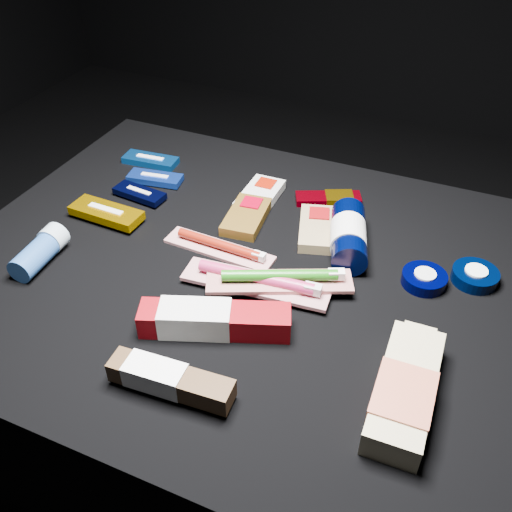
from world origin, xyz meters
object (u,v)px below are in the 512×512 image
at_px(deodorant_stick, 40,252).
at_px(bodywash_bottle, 404,392).
at_px(toothpaste_carton_red, 208,320).
at_px(lotion_bottle, 349,235).

bearing_deg(deodorant_stick, bodywash_bottle, -8.08).
height_order(bodywash_bottle, toothpaste_carton_red, same).
bearing_deg(lotion_bottle, toothpaste_carton_red, -133.58).
relative_size(lotion_bottle, bodywash_bottle, 0.91).
xyz_separation_m(lotion_bottle, deodorant_stick, (-0.46, -0.23, -0.01)).
bearing_deg(lotion_bottle, deodorant_stick, -169.87).
xyz_separation_m(lotion_bottle, bodywash_bottle, (0.15, -0.28, -0.01)).
distance_m(lotion_bottle, bodywash_bottle, 0.32).
bearing_deg(toothpaste_carton_red, lotion_bottle, 42.85).
relative_size(deodorant_stick, toothpaste_carton_red, 0.51).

